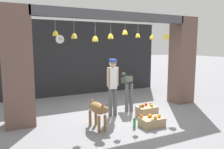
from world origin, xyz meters
The scene contains 12 objects.
ground_plane centered at (0.00, 0.00, 0.00)m, with size 60.00×60.00×0.00m, color gray.
shop_back_wall centered at (0.00, 3.04, 1.47)m, with size 6.57×0.12×2.93m, color #232326.
shop_pillar_left centered at (-2.64, 0.30, 1.47)m, with size 0.70×0.60×2.93m, color brown.
shop_pillar_right centered at (2.64, 0.30, 1.47)m, with size 0.70×0.60×2.93m, color brown.
storefront_awning centered at (0.02, 0.12, 2.76)m, with size 4.67×0.26×0.86m.
dog centered at (-0.97, -0.79, 0.48)m, with size 0.31×0.96×0.70m.
shopkeeper centered at (-0.23, -0.06, 0.95)m, with size 0.34×0.27×1.62m.
worker_stooping centered at (0.48, 0.35, 0.74)m, with size 0.39×0.84×1.10m.
fruit_crate_oranges centered at (0.30, -1.19, 0.11)m, with size 0.59×0.38×0.29m.
fruit_crate_apples centered at (0.61, -0.53, 0.16)m, with size 0.55×0.36×0.36m.
water_bottle centered at (-0.14, -1.08, 0.11)m, with size 0.07×0.07×0.24m.
wall_clock centered at (-0.98, 2.97, 2.22)m, with size 0.35×0.03×0.35m.
Camera 1 is at (-2.87, -5.45, 2.01)m, focal length 35.00 mm.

